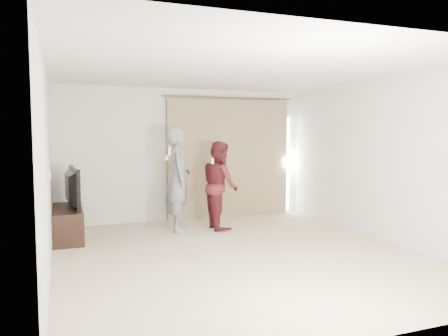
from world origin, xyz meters
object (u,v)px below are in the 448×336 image
Objects in this scene: tv_console at (68,223)px; person_man at (178,179)px; person_woman at (220,185)px; tv at (67,188)px.

tv_console is 0.72× the size of person_man.
person_man is 1.17× the size of person_woman.
tv is 0.73× the size of person_woman.
person_man is at bearing -1.64° from tv_console.
person_man reaches higher than tv.
person_woman is (2.61, -0.13, 0.54)m from tv_console.
tv is at bearing 177.04° from person_woman.
person_man is (1.86, -0.05, 0.67)m from tv_console.
person_woman reaches higher than tv_console.
tv_console is at bearing 178.36° from person_man.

